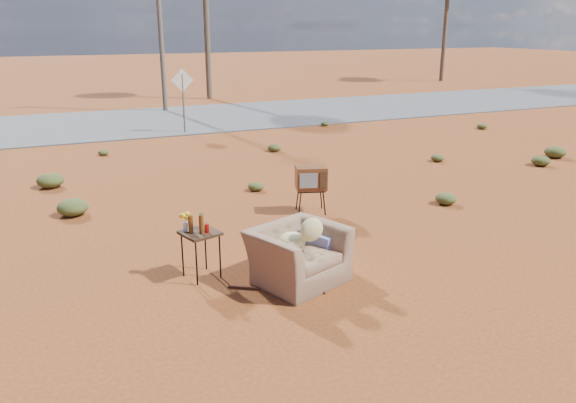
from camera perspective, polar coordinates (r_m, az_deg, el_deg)
name	(u,v)px	position (r m, az deg, el deg)	size (l,w,h in m)	color
ground	(281,274)	(8.48, -0.67, -7.39)	(140.00, 140.00, 0.00)	brown
highway	(128,122)	(22.57, -15.99, 7.74)	(140.00, 7.00, 0.04)	#565659
armchair	(302,246)	(8.14, 1.45, -4.59)	(1.61, 1.38, 1.09)	#805E45
tv_unit	(311,178)	(11.01, 2.35, 2.37)	(0.70, 0.62, 0.95)	black
side_table	(197,230)	(8.22, -9.25, -2.90)	(0.61, 0.61, 1.00)	#331F12
rusty_bar	(276,290)	(7.97, -1.20, -8.95)	(0.04, 0.04, 1.39)	#522515
road_sign	(183,89)	(19.72, -10.65, 11.15)	(0.78, 0.06, 2.19)	brown
utility_pole_center	(159,11)	(25.09, -12.96, 18.36)	(1.40, 0.20, 8.00)	brown
scrub_patch	(164,194)	(12.19, -12.48, 0.71)	(17.49, 8.07, 0.33)	#4C5726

